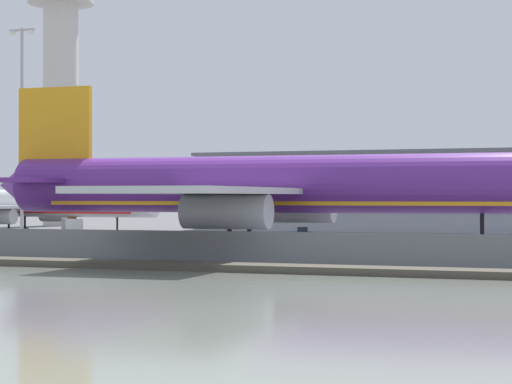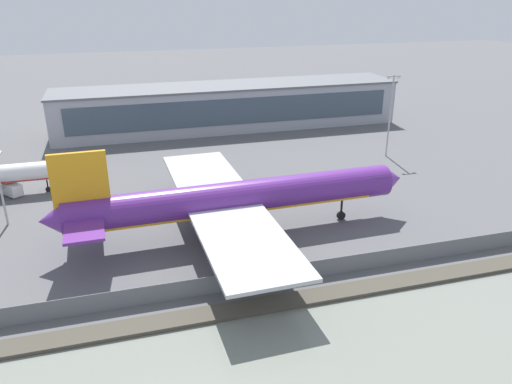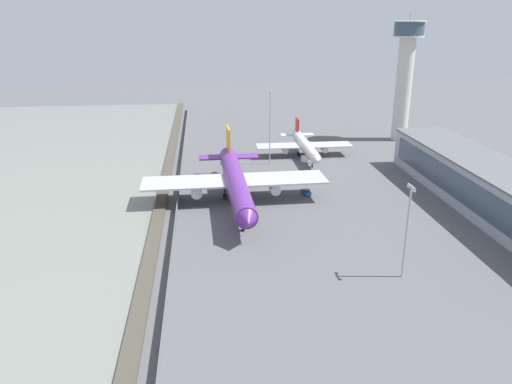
# 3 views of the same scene
# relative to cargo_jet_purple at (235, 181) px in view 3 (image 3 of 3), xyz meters

# --- Properties ---
(ground_plane) EXTENTS (500.00, 500.00, 0.00)m
(ground_plane) POSITION_rel_cargo_jet_purple_xyz_m (4.35, 1.00, -5.93)
(ground_plane) COLOR #565659
(shoreline_seawall) EXTENTS (320.00, 3.00, 0.50)m
(shoreline_seawall) POSITION_rel_cargo_jet_purple_xyz_m (4.35, -19.50, -5.68)
(shoreline_seawall) COLOR #474238
(shoreline_seawall) RESTS_ON ground
(perimeter_fence) EXTENTS (280.00, 0.10, 2.53)m
(perimeter_fence) POSITION_rel_cargo_jet_purple_xyz_m (4.35, -15.00, -4.67)
(perimeter_fence) COLOR slate
(perimeter_fence) RESTS_ON ground
(cargo_jet_purple) EXTENTS (56.44, 48.56, 15.55)m
(cargo_jet_purple) POSITION_rel_cargo_jet_purple_xyz_m (0.00, 0.00, 0.00)
(cargo_jet_purple) COLOR #602889
(cargo_jet_purple) RESTS_ON ground
(passenger_jet_white_red) EXTENTS (38.56, 33.05, 10.67)m
(passenger_jet_white_red) POSITION_rel_cargo_jet_purple_xyz_m (-41.88, 26.86, -1.86)
(passenger_jet_white_red) COLOR white
(passenger_jet_white_red) RESTS_ON ground
(baggage_tug) EXTENTS (3.53, 2.48, 1.80)m
(baggage_tug) POSITION_rel_cargo_jet_purple_xyz_m (-3.33, 19.52, -5.13)
(baggage_tug) COLOR #19519E
(baggage_tug) RESTS_ON ground
(ops_van) EXTENTS (4.83, 5.41, 2.48)m
(ops_van) POSITION_rel_cargo_jet_purple_xyz_m (-35.59, 26.89, -4.65)
(ops_van) COLOR white
(ops_van) RESTS_ON ground
(control_tower) EXTENTS (12.07, 12.07, 46.89)m
(control_tower) POSITION_rel_cargo_jet_purple_xyz_m (-62.75, 68.85, 20.81)
(control_tower) COLOR beige
(control_tower) RESTS_ON ground
(terminal_building) EXTENTS (91.88, 16.23, 11.68)m
(terminal_building) POSITION_rel_cargo_jet_purple_xyz_m (14.34, 62.78, -0.08)
(terminal_building) COLOR #9EA3AD
(terminal_building) RESTS_ON ground
(apron_light_mast_apron_west) EXTENTS (3.20, 0.40, 24.12)m
(apron_light_mast_apron_west) POSITION_rel_cargo_jet_purple_xyz_m (-34.25, 13.65, 7.43)
(apron_light_mast_apron_west) COLOR #A8A8AD
(apron_light_mast_apron_west) RESTS_ON ground
(apron_light_mast_apron_east) EXTENTS (3.20, 0.40, 18.24)m
(apron_light_mast_apron_east) POSITION_rel_cargo_jet_purple_xyz_m (42.82, 28.46, 4.44)
(apron_light_mast_apron_east) COLOR #A8A8AD
(apron_light_mast_apron_east) RESTS_ON ground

